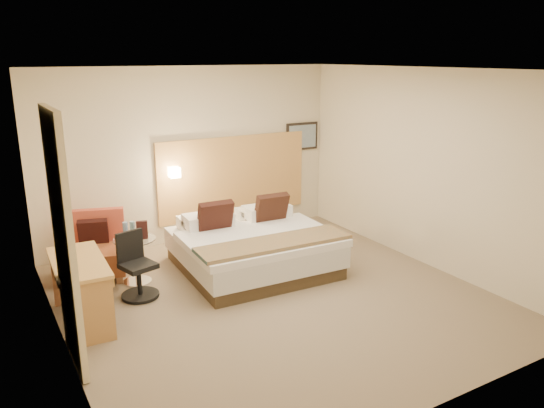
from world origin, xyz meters
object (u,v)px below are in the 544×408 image
lounge_chair (94,251)px  side_table (136,258)px  desk_chair (137,271)px  bed (252,247)px  desk (82,273)px

lounge_chair → side_table: 0.66m
lounge_chair → desk_chair: size_ratio=1.22×
lounge_chair → bed: bearing=-23.9°
desk → desk_chair: desk_chair is taller
lounge_chair → desk: lounge_chair is taller
lounge_chair → desk: 1.35m
bed → desk_chair: bearing=-177.2°
side_table → lounge_chair: bearing=128.2°
lounge_chair → side_table: lounge_chair is taller
bed → desk_chair: bed is taller
bed → lounge_chair: (-1.93, 0.86, 0.03)m
bed → desk: size_ratio=1.72×
bed → side_table: 1.56m
desk → desk_chair: size_ratio=1.48×
bed → lounge_chair: bearing=156.1°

